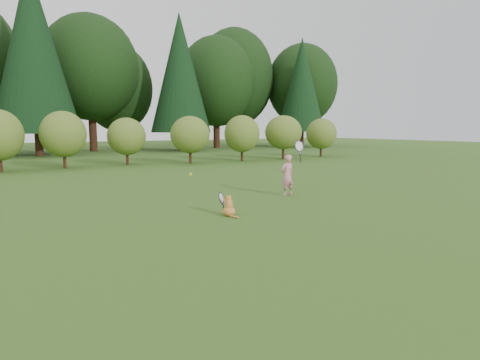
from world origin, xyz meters
TOP-DOWN VIEW (x-y plane):
  - ground at (0.00, 0.00)m, footprint 100.00×100.00m
  - shrub_row at (0.00, 13.00)m, footprint 28.00×3.00m
  - woodland_backdrop at (0.00, 23.00)m, footprint 48.00×10.00m
  - child at (2.39, 1.87)m, footprint 0.64×0.40m
  - cat at (-0.28, 0.49)m, footprint 0.40×0.66m
  - tennis_ball at (-0.83, 1.19)m, footprint 0.08×0.08m

SIDE VIEW (x-z plane):
  - ground at x=0.00m, z-range 0.00..0.00m
  - cat at x=-0.28m, z-range -0.08..0.54m
  - child at x=2.39m, z-range -0.25..1.44m
  - tennis_ball at x=-0.83m, z-range 0.81..0.89m
  - shrub_row at x=0.00m, z-range 0.00..2.80m
  - woodland_backdrop at x=0.00m, z-range 0.00..15.00m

